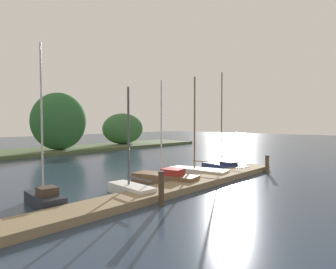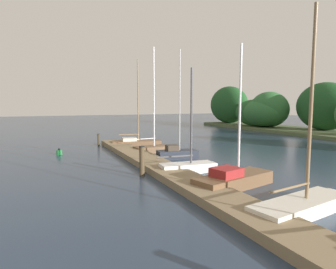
{
  "view_description": "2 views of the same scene",
  "coord_description": "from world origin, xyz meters",
  "px_view_note": "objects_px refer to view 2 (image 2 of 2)",
  "views": [
    {
      "loc": [
        -9.53,
        2.2,
        3.8
      ],
      "look_at": [
        2.67,
        13.31,
        3.07
      ],
      "focal_mm": 31.42,
      "sensor_mm": 36.0,
      "label": 1
    },
    {
      "loc": [
        14.21,
        6.46,
        3.74
      ],
      "look_at": [
        -2.03,
        13.63,
        1.86
      ],
      "focal_mm": 31.65,
      "sensor_mm": 36.0,
      "label": 2
    }
  ],
  "objects_px": {
    "sailboat_2": "(178,152)",
    "sailboat_5": "(304,203)",
    "mooring_piling_0": "(99,140)",
    "channel_buoy_0": "(59,152)",
    "sailboat_3": "(190,166)",
    "mooring_piling_1": "(142,161)",
    "sailboat_0": "(136,142)",
    "sailboat_4": "(235,178)",
    "sailboat_1": "(153,147)"
  },
  "relations": [
    {
      "from": "sailboat_0",
      "to": "channel_buoy_0",
      "type": "relative_size",
      "value": 15.48
    },
    {
      "from": "sailboat_4",
      "to": "mooring_piling_0",
      "type": "relative_size",
      "value": 5.86
    },
    {
      "from": "mooring_piling_1",
      "to": "sailboat_2",
      "type": "bearing_deg",
      "value": 133.73
    },
    {
      "from": "mooring_piling_0",
      "to": "channel_buoy_0",
      "type": "distance_m",
      "value": 4.83
    },
    {
      "from": "sailboat_1",
      "to": "channel_buoy_0",
      "type": "distance_m",
      "value": 6.91
    },
    {
      "from": "sailboat_2",
      "to": "channel_buoy_0",
      "type": "xyz_separation_m",
      "value": [
        -4.76,
        -7.28,
        -0.23
      ]
    },
    {
      "from": "sailboat_2",
      "to": "sailboat_3",
      "type": "bearing_deg",
      "value": -100.99
    },
    {
      "from": "sailboat_0",
      "to": "sailboat_4",
      "type": "height_order",
      "value": "sailboat_0"
    },
    {
      "from": "sailboat_5",
      "to": "mooring_piling_1",
      "type": "bearing_deg",
      "value": 105.96
    },
    {
      "from": "sailboat_3",
      "to": "mooring_piling_0",
      "type": "xyz_separation_m",
      "value": [
        -12.07,
        -2.59,
        0.17
      ]
    },
    {
      "from": "mooring_piling_1",
      "to": "channel_buoy_0",
      "type": "height_order",
      "value": "mooring_piling_1"
    },
    {
      "from": "mooring_piling_0",
      "to": "sailboat_4",
      "type": "bearing_deg",
      "value": 11.75
    },
    {
      "from": "sailboat_1",
      "to": "sailboat_4",
      "type": "height_order",
      "value": "sailboat_1"
    },
    {
      "from": "sailboat_3",
      "to": "mooring_piling_0",
      "type": "relative_size",
      "value": 5.18
    },
    {
      "from": "sailboat_0",
      "to": "sailboat_3",
      "type": "xyz_separation_m",
      "value": [
        11.07,
        -0.54,
        0.03
      ]
    },
    {
      "from": "sailboat_1",
      "to": "sailboat_5",
      "type": "xyz_separation_m",
      "value": [
        14.0,
        0.16,
        -0.06
      ]
    },
    {
      "from": "sailboat_4",
      "to": "mooring_piling_0",
      "type": "xyz_separation_m",
      "value": [
        -15.32,
        -3.19,
        0.16
      ]
    },
    {
      "from": "mooring_piling_0",
      "to": "mooring_piling_1",
      "type": "relative_size",
      "value": 0.69
    },
    {
      "from": "sailboat_2",
      "to": "mooring_piling_1",
      "type": "relative_size",
      "value": 4.69
    },
    {
      "from": "sailboat_2",
      "to": "sailboat_5",
      "type": "bearing_deg",
      "value": -86.08
    },
    {
      "from": "sailboat_1",
      "to": "sailboat_3",
      "type": "height_order",
      "value": "sailboat_1"
    },
    {
      "from": "sailboat_4",
      "to": "sailboat_2",
      "type": "bearing_deg",
      "value": 71.3
    },
    {
      "from": "sailboat_2",
      "to": "channel_buoy_0",
      "type": "distance_m",
      "value": 8.7
    },
    {
      "from": "mooring_piling_0",
      "to": "sailboat_5",
      "type": "bearing_deg",
      "value": 10.26
    },
    {
      "from": "sailboat_3",
      "to": "sailboat_5",
      "type": "bearing_deg",
      "value": -78.13
    },
    {
      "from": "mooring_piling_1",
      "to": "channel_buoy_0",
      "type": "distance_m",
      "value": 9.11
    },
    {
      "from": "mooring_piling_0",
      "to": "mooring_piling_1",
      "type": "bearing_deg",
      "value": 0.0
    },
    {
      "from": "sailboat_0",
      "to": "sailboat_1",
      "type": "bearing_deg",
      "value": -79.63
    },
    {
      "from": "sailboat_5",
      "to": "mooring_piling_1",
      "type": "relative_size",
      "value": 4.48
    },
    {
      "from": "channel_buoy_0",
      "to": "mooring_piling_1",
      "type": "bearing_deg",
      "value": 22.5
    },
    {
      "from": "sailboat_1",
      "to": "mooring_piling_0",
      "type": "bearing_deg",
      "value": 117.16
    },
    {
      "from": "sailboat_5",
      "to": "channel_buoy_0",
      "type": "relative_size",
      "value": 14.36
    },
    {
      "from": "sailboat_5",
      "to": "mooring_piling_0",
      "type": "bearing_deg",
      "value": 90.66
    },
    {
      "from": "channel_buoy_0",
      "to": "mooring_piling_0",
      "type": "bearing_deg",
      "value": 133.83
    },
    {
      "from": "sailboat_0",
      "to": "sailboat_4",
      "type": "distance_m",
      "value": 14.32
    },
    {
      "from": "sailboat_4",
      "to": "sailboat_5",
      "type": "xyz_separation_m",
      "value": [
        3.55,
        0.23,
        -0.03
      ]
    },
    {
      "from": "mooring_piling_0",
      "to": "mooring_piling_1",
      "type": "height_order",
      "value": "mooring_piling_1"
    },
    {
      "from": "sailboat_3",
      "to": "channel_buoy_0",
      "type": "distance_m",
      "value": 10.63
    },
    {
      "from": "sailboat_2",
      "to": "sailboat_5",
      "type": "xyz_separation_m",
      "value": [
        10.77,
        -0.38,
        -0.06
      ]
    },
    {
      "from": "sailboat_2",
      "to": "mooring_piling_1",
      "type": "distance_m",
      "value": 5.27
    },
    {
      "from": "sailboat_3",
      "to": "sailboat_1",
      "type": "bearing_deg",
      "value": 89.62
    },
    {
      "from": "sailboat_2",
      "to": "sailboat_3",
      "type": "relative_size",
      "value": 1.3
    },
    {
      "from": "sailboat_0",
      "to": "sailboat_3",
      "type": "bearing_deg",
      "value": -84.35
    },
    {
      "from": "mooring_piling_0",
      "to": "channel_buoy_0",
      "type": "height_order",
      "value": "mooring_piling_0"
    },
    {
      "from": "sailboat_2",
      "to": "sailboat_4",
      "type": "bearing_deg",
      "value": -88.89
    },
    {
      "from": "sailboat_0",
      "to": "mooring_piling_0",
      "type": "distance_m",
      "value": 3.29
    },
    {
      "from": "sailboat_4",
      "to": "channel_buoy_0",
      "type": "xyz_separation_m",
      "value": [
        -11.98,
        -6.66,
        -0.2
      ]
    },
    {
      "from": "mooring_piling_0",
      "to": "channel_buoy_0",
      "type": "relative_size",
      "value": 2.23
    },
    {
      "from": "sailboat_2",
      "to": "channel_buoy_0",
      "type": "height_order",
      "value": "sailboat_2"
    },
    {
      "from": "sailboat_1",
      "to": "sailboat_5",
      "type": "distance_m",
      "value": 14.0
    }
  ]
}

